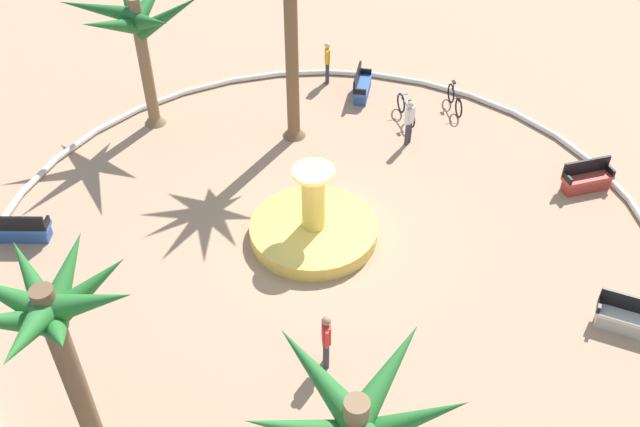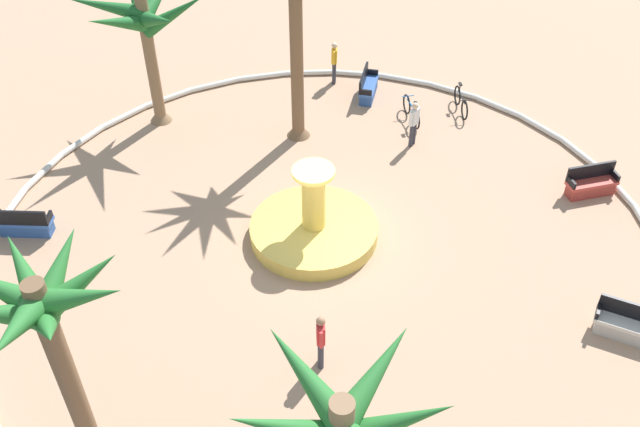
{
  "view_description": "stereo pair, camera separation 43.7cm",
  "coord_description": "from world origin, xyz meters",
  "px_view_note": "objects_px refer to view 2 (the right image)",
  "views": [
    {
      "loc": [
        -12.62,
        8.19,
        14.02
      ],
      "look_at": [
        0.09,
        0.03,
        1.0
      ],
      "focal_mm": 39.9,
      "sensor_mm": 36.0,
      "label": 1
    },
    {
      "loc": [
        -12.85,
        7.82,
        14.02
      ],
      "look_at": [
        0.09,
        0.03,
        1.0
      ],
      "focal_mm": 39.9,
      "sensor_mm": 36.0,
      "label": 2
    }
  ],
  "objects_px": {
    "bench_north": "(627,326)",
    "person_pedestrian_stroll": "(321,339)",
    "palm_tree_mid_plaza": "(47,321)",
    "bicycle_red_frame": "(411,111)",
    "fountain": "(314,228)",
    "bench_southeast": "(25,224)",
    "bench_west": "(591,185)",
    "bench_east": "(368,88)",
    "person_cyclist_photo": "(414,122)",
    "bicycle_by_lamppost": "(461,102)",
    "palm_tree_by_curb": "(144,22)",
    "person_cyclist_helmet": "(334,61)"
  },
  "relations": [
    {
      "from": "bicycle_red_frame",
      "to": "bench_east",
      "type": "bearing_deg",
      "value": 10.65
    },
    {
      "from": "bicycle_red_frame",
      "to": "palm_tree_mid_plaza",
      "type": "bearing_deg",
      "value": 116.52
    },
    {
      "from": "bench_west",
      "to": "bicycle_red_frame",
      "type": "distance_m",
      "value": 6.61
    },
    {
      "from": "person_cyclist_helmet",
      "to": "bench_north",
      "type": "bearing_deg",
      "value": 178.71
    },
    {
      "from": "bench_west",
      "to": "bicycle_by_lamppost",
      "type": "xyz_separation_m",
      "value": [
        5.78,
        0.39,
        0.04
      ]
    },
    {
      "from": "bench_southeast",
      "to": "bench_east",
      "type": "bearing_deg",
      "value": -84.63
    },
    {
      "from": "bicycle_by_lamppost",
      "to": "palm_tree_by_curb",
      "type": "bearing_deg",
      "value": 62.09
    },
    {
      "from": "bench_southeast",
      "to": "bicycle_by_lamppost",
      "type": "xyz_separation_m",
      "value": [
        -1.37,
        -15.09,
        0.04
      ]
    },
    {
      "from": "bench_north",
      "to": "bicycle_red_frame",
      "type": "bearing_deg",
      "value": -6.8
    },
    {
      "from": "palm_tree_by_curb",
      "to": "bench_east",
      "type": "height_order",
      "value": "palm_tree_by_curb"
    },
    {
      "from": "bench_east",
      "to": "bench_southeast",
      "type": "relative_size",
      "value": 0.94
    },
    {
      "from": "bench_west",
      "to": "bench_southeast",
      "type": "xyz_separation_m",
      "value": [
        7.15,
        15.47,
        0.0
      ]
    },
    {
      "from": "bench_north",
      "to": "bicycle_red_frame",
      "type": "distance_m",
      "value": 10.76
    },
    {
      "from": "bench_north",
      "to": "person_pedestrian_stroll",
      "type": "height_order",
      "value": "person_pedestrian_stroll"
    },
    {
      "from": "palm_tree_mid_plaza",
      "to": "bench_north",
      "type": "height_order",
      "value": "palm_tree_mid_plaza"
    },
    {
      "from": "palm_tree_by_curb",
      "to": "bicycle_by_lamppost",
      "type": "height_order",
      "value": "palm_tree_by_curb"
    },
    {
      "from": "bench_west",
      "to": "bench_north",
      "type": "relative_size",
      "value": 1.04
    },
    {
      "from": "bench_east",
      "to": "bench_southeast",
      "type": "distance_m",
      "value": 12.84
    },
    {
      "from": "fountain",
      "to": "palm_tree_by_curb",
      "type": "bearing_deg",
      "value": 10.79
    },
    {
      "from": "bicycle_red_frame",
      "to": "person_pedestrian_stroll",
      "type": "relative_size",
      "value": 0.98
    },
    {
      "from": "palm_tree_mid_plaza",
      "to": "bench_east",
      "type": "height_order",
      "value": "palm_tree_mid_plaza"
    },
    {
      "from": "bench_west",
      "to": "palm_tree_mid_plaza",
      "type": "bearing_deg",
      "value": 92.2
    },
    {
      "from": "fountain",
      "to": "person_pedestrian_stroll",
      "type": "height_order",
      "value": "fountain"
    },
    {
      "from": "bicycle_red_frame",
      "to": "bicycle_by_lamppost",
      "type": "xyz_separation_m",
      "value": [
        -0.43,
        -1.9,
        0.0
      ]
    },
    {
      "from": "fountain",
      "to": "bench_east",
      "type": "distance_m",
      "value": 8.0
    },
    {
      "from": "bicycle_by_lamppost",
      "to": "person_cyclist_photo",
      "type": "xyz_separation_m",
      "value": [
        -0.8,
        2.76,
        0.54
      ]
    },
    {
      "from": "bench_west",
      "to": "person_cyclist_photo",
      "type": "distance_m",
      "value": 5.92
    },
    {
      "from": "person_pedestrian_stroll",
      "to": "palm_tree_mid_plaza",
      "type": "bearing_deg",
      "value": 82.66
    },
    {
      "from": "palm_tree_by_curb",
      "to": "bench_southeast",
      "type": "relative_size",
      "value": 3.05
    },
    {
      "from": "palm_tree_mid_plaza",
      "to": "bench_north",
      "type": "distance_m",
      "value": 13.52
    },
    {
      "from": "bench_southeast",
      "to": "bicycle_by_lamppost",
      "type": "distance_m",
      "value": 15.15
    },
    {
      "from": "palm_tree_mid_plaza",
      "to": "person_cyclist_helmet",
      "type": "bearing_deg",
      "value": -50.55
    },
    {
      "from": "bench_west",
      "to": "bench_southeast",
      "type": "height_order",
      "value": "same"
    },
    {
      "from": "palm_tree_mid_plaza",
      "to": "bicycle_red_frame",
      "type": "xyz_separation_m",
      "value": [
        6.82,
        -13.67,
        -3.75
      ]
    },
    {
      "from": "bench_east",
      "to": "bicycle_red_frame",
      "type": "height_order",
      "value": "bench_east"
    },
    {
      "from": "bicycle_red_frame",
      "to": "bench_north",
      "type": "bearing_deg",
      "value": 173.2
    },
    {
      "from": "bench_north",
      "to": "person_pedestrian_stroll",
      "type": "bearing_deg",
      "value": 65.63
    },
    {
      "from": "bench_north",
      "to": "palm_tree_mid_plaza",
      "type": "bearing_deg",
      "value": 72.68
    },
    {
      "from": "bench_east",
      "to": "bicycle_by_lamppost",
      "type": "xyz_separation_m",
      "value": [
        -2.57,
        -2.3,
        0.04
      ]
    },
    {
      "from": "palm_tree_by_curb",
      "to": "bicycle_by_lamppost",
      "type": "distance_m",
      "value": 11.28
    },
    {
      "from": "bench_north",
      "to": "person_cyclist_photo",
      "type": "relative_size",
      "value": 0.97
    },
    {
      "from": "bench_east",
      "to": "bench_southeast",
      "type": "xyz_separation_m",
      "value": [
        -1.2,
        12.79,
        0.0
      ]
    },
    {
      "from": "fountain",
      "to": "bench_southeast",
      "type": "relative_size",
      "value": 2.3
    },
    {
      "from": "fountain",
      "to": "palm_tree_mid_plaza",
      "type": "height_order",
      "value": "palm_tree_mid_plaza"
    },
    {
      "from": "bench_north",
      "to": "bicycle_by_lamppost",
      "type": "bearing_deg",
      "value": -17.17
    },
    {
      "from": "bicycle_by_lamppost",
      "to": "fountain",
      "type": "bearing_deg",
      "value": 110.98
    },
    {
      "from": "bench_west",
      "to": "person_cyclist_photo",
      "type": "xyz_separation_m",
      "value": [
        4.98,
        3.15,
        0.58
      ]
    },
    {
      "from": "palm_tree_mid_plaza",
      "to": "bench_southeast",
      "type": "height_order",
      "value": "palm_tree_mid_plaza"
    },
    {
      "from": "palm_tree_by_curb",
      "to": "bench_east",
      "type": "relative_size",
      "value": 3.26
    },
    {
      "from": "bench_north",
      "to": "person_pedestrian_stroll",
      "type": "xyz_separation_m",
      "value": [
        3.17,
        7.0,
        0.6
      ]
    }
  ]
}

